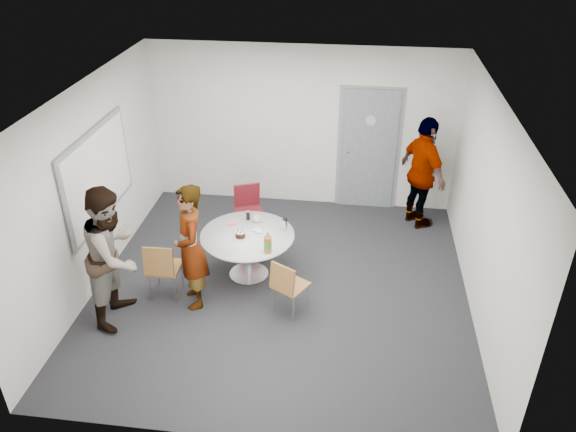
# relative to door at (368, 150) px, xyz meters

# --- Properties ---
(floor) EXTENTS (5.00, 5.00, 0.00)m
(floor) POSITION_rel_door_xyz_m (-1.10, -2.48, -1.03)
(floor) COLOR black
(floor) RESTS_ON ground
(ceiling) EXTENTS (5.00, 5.00, 0.00)m
(ceiling) POSITION_rel_door_xyz_m (-1.10, -2.48, 1.67)
(ceiling) COLOR silver
(ceiling) RESTS_ON wall_back
(wall_back) EXTENTS (5.00, 0.00, 5.00)m
(wall_back) POSITION_rel_door_xyz_m (-1.10, 0.02, 0.32)
(wall_back) COLOR silver
(wall_back) RESTS_ON floor
(wall_left) EXTENTS (0.00, 5.00, 5.00)m
(wall_left) POSITION_rel_door_xyz_m (-3.60, -2.48, 0.32)
(wall_left) COLOR silver
(wall_left) RESTS_ON floor
(wall_right) EXTENTS (0.00, 5.00, 5.00)m
(wall_right) POSITION_rel_door_xyz_m (1.40, -2.48, 0.32)
(wall_right) COLOR silver
(wall_right) RESTS_ON floor
(wall_front) EXTENTS (5.00, 0.00, 5.00)m
(wall_front) POSITION_rel_door_xyz_m (-1.10, -4.98, 0.32)
(wall_front) COLOR silver
(wall_front) RESTS_ON floor
(door) EXTENTS (1.02, 0.17, 2.12)m
(door) POSITION_rel_door_xyz_m (0.00, 0.00, 0.00)
(door) COLOR slate
(door) RESTS_ON wall_back
(whiteboard) EXTENTS (0.04, 1.90, 1.25)m
(whiteboard) POSITION_rel_door_xyz_m (-3.56, -2.28, 0.42)
(whiteboard) COLOR gray
(whiteboard) RESTS_ON wall_left
(table) EXTENTS (1.28, 1.28, 0.97)m
(table) POSITION_rel_door_xyz_m (-1.57, -2.27, -0.45)
(table) COLOR silver
(table) RESTS_ON floor
(chair_near_left) EXTENTS (0.42, 0.45, 0.86)m
(chair_near_left) POSITION_rel_door_xyz_m (-2.59, -2.92, -0.51)
(chair_near_left) COLOR brown
(chair_near_left) RESTS_ON floor
(chair_near_right) EXTENTS (0.52, 0.53, 0.79)m
(chair_near_right) POSITION_rel_door_xyz_m (-0.95, -3.03, -0.55)
(chair_near_right) COLOR brown
(chair_near_right) RESTS_ON floor
(chair_far) EXTENTS (0.55, 0.57, 0.87)m
(chair_far) POSITION_rel_door_xyz_m (-1.77, -1.25, -0.50)
(chair_far) COLOR maroon
(chair_far) RESTS_ON floor
(person_main) EXTENTS (0.62, 0.73, 1.69)m
(person_main) POSITION_rel_door_xyz_m (-2.18, -2.93, -0.18)
(person_main) COLOR #A5C6EA
(person_main) RESTS_ON floor
(person_left) EXTENTS (0.73, 0.92, 1.81)m
(person_left) POSITION_rel_door_xyz_m (-3.02, -3.29, -0.12)
(person_left) COLOR white
(person_left) RESTS_ON floor
(person_right) EXTENTS (0.91, 1.14, 1.81)m
(person_right) POSITION_rel_door_xyz_m (0.85, -0.53, -0.12)
(person_right) COLOR black
(person_right) RESTS_ON floor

